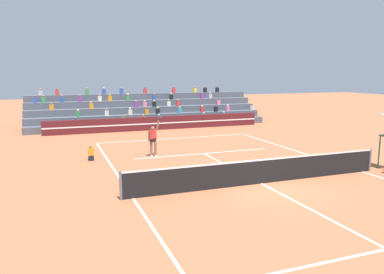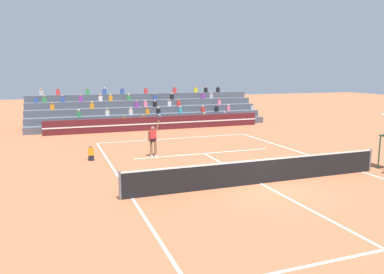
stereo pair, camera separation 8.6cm
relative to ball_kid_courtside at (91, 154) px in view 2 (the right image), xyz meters
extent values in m
plane|color=#AD603D|center=(6.34, -6.97, -0.33)|extent=(120.00, 120.00, 0.00)
cube|color=white|center=(6.34, 4.93, -0.33)|extent=(11.00, 0.10, 0.01)
cube|color=white|center=(0.84, -6.97, -0.33)|extent=(0.10, 23.80, 0.01)
cube|color=white|center=(11.84, -6.97, -0.33)|extent=(0.10, 23.80, 0.01)
cube|color=white|center=(6.34, -0.55, -0.33)|extent=(8.25, 0.10, 0.01)
cube|color=white|center=(6.34, -6.97, -0.33)|extent=(0.10, 12.85, 0.01)
cylinder|color=slate|center=(0.39, -6.97, 0.22)|extent=(0.10, 0.10, 1.10)
cylinder|color=slate|center=(12.29, -6.97, 0.22)|extent=(0.10, 0.10, 1.10)
cube|color=black|center=(6.34, -6.97, 0.17)|extent=(11.90, 0.02, 1.00)
cube|color=white|center=(6.34, -6.97, 0.70)|extent=(11.90, 0.04, 0.06)
cube|color=#51191E|center=(6.34, 9.39, 0.22)|extent=(18.00, 0.24, 1.10)
cube|color=white|center=(6.34, 9.26, 0.22)|extent=(18.00, 0.02, 0.10)
cube|color=#4C515B|center=(6.34, 10.67, -0.06)|extent=(20.80, 0.95, 0.55)
cube|color=#2D4CA5|center=(12.83, 10.50, 0.44)|extent=(0.32, 0.22, 0.44)
sphere|color=tan|center=(12.83, 10.50, 0.76)|extent=(0.18, 0.18, 0.18)
cube|color=#338C4C|center=(10.86, 10.50, 0.44)|extent=(0.32, 0.22, 0.44)
sphere|color=beige|center=(10.86, 10.50, 0.76)|extent=(0.18, 0.18, 0.18)
cube|color=#338C4C|center=(6.73, 10.50, 0.44)|extent=(0.32, 0.22, 0.44)
sphere|color=beige|center=(6.73, 10.50, 0.76)|extent=(0.18, 0.18, 0.18)
cube|color=#2D4CA5|center=(-0.11, 10.50, 0.44)|extent=(0.32, 0.22, 0.44)
sphere|color=brown|center=(-0.11, 10.50, 0.76)|extent=(0.18, 0.18, 0.18)
cube|color=yellow|center=(3.68, 10.50, 0.44)|extent=(0.32, 0.22, 0.44)
sphere|color=brown|center=(3.68, 10.50, 0.76)|extent=(0.18, 0.18, 0.18)
cube|color=orange|center=(5.33, 10.50, 0.44)|extent=(0.32, 0.22, 0.44)
sphere|color=#9E7051|center=(5.33, 10.50, 0.76)|extent=(0.18, 0.18, 0.18)
cube|color=#4C515B|center=(6.34, 11.62, 0.22)|extent=(20.80, 0.95, 1.10)
cube|color=red|center=(11.09, 11.45, 0.99)|extent=(0.32, 0.22, 0.44)
sphere|color=tan|center=(11.09, 11.45, 1.31)|extent=(0.18, 0.18, 0.18)
cube|color=#B2B2B7|center=(16.22, 11.45, 0.99)|extent=(0.32, 0.22, 0.44)
sphere|color=brown|center=(16.22, 11.45, 1.31)|extent=(0.18, 0.18, 0.18)
cube|color=silver|center=(4.43, 11.45, 0.99)|extent=(0.32, 0.22, 0.44)
sphere|color=beige|center=(4.43, 11.45, 1.31)|extent=(0.18, 0.18, 0.18)
cube|color=orange|center=(5.88, 11.45, 0.99)|extent=(0.32, 0.22, 0.44)
sphere|color=brown|center=(5.88, 11.45, 1.31)|extent=(0.18, 0.18, 0.18)
cube|color=#338C4C|center=(0.15, 11.45, 0.99)|extent=(0.32, 0.22, 0.44)
sphere|color=beige|center=(0.15, 11.45, 1.31)|extent=(0.18, 0.18, 0.18)
cube|color=black|center=(12.46, 11.45, 0.99)|extent=(0.32, 0.22, 0.44)
sphere|color=brown|center=(12.46, 11.45, 1.31)|extent=(0.18, 0.18, 0.18)
cube|color=teal|center=(8.91, 11.45, 0.99)|extent=(0.32, 0.22, 0.44)
sphere|color=beige|center=(8.91, 11.45, 1.31)|extent=(0.18, 0.18, 0.18)
cube|color=pink|center=(13.68, 11.45, 0.99)|extent=(0.32, 0.22, 0.44)
sphere|color=beige|center=(13.68, 11.45, 1.31)|extent=(0.18, 0.18, 0.18)
cube|color=silver|center=(2.45, 11.45, 0.99)|extent=(0.32, 0.22, 0.44)
sphere|color=#9E7051|center=(2.45, 11.45, 1.31)|extent=(0.18, 0.18, 0.18)
cube|color=black|center=(6.88, 11.45, 0.99)|extent=(0.32, 0.22, 0.44)
sphere|color=beige|center=(6.88, 11.45, 1.31)|extent=(0.18, 0.18, 0.18)
cube|color=#4C515B|center=(6.34, 12.57, 0.49)|extent=(20.80, 0.95, 1.65)
cube|color=silver|center=(8.17, 12.40, 1.54)|extent=(0.32, 0.22, 0.44)
sphere|color=#9E7051|center=(8.17, 12.40, 1.86)|extent=(0.18, 0.18, 0.18)
cube|color=black|center=(6.82, 12.40, 1.54)|extent=(0.32, 0.22, 0.44)
sphere|color=beige|center=(6.82, 12.40, 1.86)|extent=(0.18, 0.18, 0.18)
cube|color=purple|center=(5.15, 12.40, 1.54)|extent=(0.32, 0.22, 0.44)
sphere|color=#9E7051|center=(5.15, 12.40, 1.86)|extent=(0.18, 0.18, 0.18)
cube|color=pink|center=(5.95, 12.40, 1.54)|extent=(0.32, 0.22, 0.44)
sphere|color=tan|center=(5.95, 12.40, 1.86)|extent=(0.18, 0.18, 0.18)
cube|color=orange|center=(1.31, 12.40, 1.54)|extent=(0.32, 0.22, 0.44)
sphere|color=tan|center=(1.31, 12.40, 1.86)|extent=(0.18, 0.18, 0.18)
cube|color=red|center=(9.06, 12.40, 1.54)|extent=(0.32, 0.22, 0.44)
sphere|color=#9E7051|center=(9.06, 12.40, 1.86)|extent=(0.18, 0.18, 0.18)
cube|color=pink|center=(13.15, 12.40, 1.54)|extent=(0.32, 0.22, 0.44)
sphere|color=brown|center=(13.15, 12.40, 1.86)|extent=(0.18, 0.18, 0.18)
cube|color=orange|center=(-1.86, 12.40, 1.54)|extent=(0.32, 0.22, 0.44)
sphere|color=brown|center=(-1.86, 12.40, 1.86)|extent=(0.18, 0.18, 0.18)
cube|color=#4C515B|center=(6.34, 13.52, 0.77)|extent=(20.80, 0.95, 2.20)
cube|color=#2D4CA5|center=(-3.10, 13.35, 2.09)|extent=(0.32, 0.22, 0.44)
sphere|color=brown|center=(-3.10, 13.35, 2.41)|extent=(0.18, 0.18, 0.18)
cube|color=#338C4C|center=(4.64, 13.35, 2.09)|extent=(0.32, 0.22, 0.44)
sphere|color=beige|center=(4.64, 13.35, 2.41)|extent=(0.18, 0.18, 0.18)
cube|color=#338C4C|center=(-2.44, 13.35, 2.09)|extent=(0.32, 0.22, 0.44)
sphere|color=#9E7051|center=(-2.44, 13.35, 2.41)|extent=(0.18, 0.18, 0.18)
cube|color=#2D4CA5|center=(-0.99, 13.35, 2.09)|extent=(0.32, 0.22, 0.44)
sphere|color=#9E7051|center=(-0.99, 13.35, 2.41)|extent=(0.18, 0.18, 0.18)
cube|color=black|center=(8.72, 13.35, 2.09)|extent=(0.32, 0.22, 0.44)
sphere|color=beige|center=(8.72, 13.35, 2.41)|extent=(0.18, 0.18, 0.18)
cube|color=#2D4CA5|center=(7.09, 13.35, 2.09)|extent=(0.32, 0.22, 0.44)
sphere|color=#9E7051|center=(7.09, 13.35, 2.41)|extent=(0.18, 0.18, 0.18)
cube|color=orange|center=(3.03, 13.35, 2.09)|extent=(0.32, 0.22, 0.44)
sphere|color=tan|center=(3.03, 13.35, 2.41)|extent=(0.18, 0.18, 0.18)
cube|color=#B2B2B7|center=(12.70, 13.35, 2.09)|extent=(0.32, 0.22, 0.44)
sphere|color=tan|center=(12.70, 13.35, 2.41)|extent=(0.18, 0.18, 0.18)
cube|color=purple|center=(0.48, 13.35, 2.09)|extent=(0.32, 0.22, 0.44)
sphere|color=#9E7051|center=(0.48, 13.35, 2.41)|extent=(0.18, 0.18, 0.18)
cube|color=purple|center=(11.85, 13.35, 2.09)|extent=(0.32, 0.22, 0.44)
sphere|color=brown|center=(11.85, 13.35, 2.41)|extent=(0.18, 0.18, 0.18)
cube|color=silver|center=(2.15, 13.35, 2.09)|extent=(0.32, 0.22, 0.44)
sphere|color=#9E7051|center=(2.15, 13.35, 2.41)|extent=(0.18, 0.18, 0.18)
cube|color=#4C515B|center=(6.34, 14.47, 1.04)|extent=(20.80, 0.95, 2.75)
cube|color=#338C4C|center=(1.16, 14.30, 2.64)|extent=(0.32, 0.22, 0.44)
sphere|color=#9E7051|center=(1.16, 14.30, 2.96)|extent=(0.18, 0.18, 0.18)
cube|color=#2D4CA5|center=(2.65, 14.30, 2.64)|extent=(0.32, 0.22, 0.44)
sphere|color=tan|center=(2.65, 14.30, 2.96)|extent=(0.18, 0.18, 0.18)
cube|color=yellow|center=(11.46, 14.30, 2.64)|extent=(0.32, 0.22, 0.44)
sphere|color=#9E7051|center=(11.46, 14.30, 2.96)|extent=(0.18, 0.18, 0.18)
cube|color=#B2B2B7|center=(-2.67, 14.30, 2.64)|extent=(0.32, 0.22, 0.44)
sphere|color=#9E7051|center=(-2.67, 14.30, 2.96)|extent=(0.18, 0.18, 0.18)
cube|color=red|center=(-1.33, 14.30, 2.64)|extent=(0.32, 0.22, 0.44)
sphere|color=brown|center=(-1.33, 14.30, 2.96)|extent=(0.18, 0.18, 0.18)
cube|color=black|center=(13.87, 14.30, 2.64)|extent=(0.32, 0.22, 0.44)
sphere|color=brown|center=(13.87, 14.30, 2.96)|extent=(0.18, 0.18, 0.18)
cube|color=#2D4CA5|center=(4.25, 14.30, 2.64)|extent=(0.32, 0.22, 0.44)
sphere|color=#9E7051|center=(4.25, 14.30, 2.96)|extent=(0.18, 0.18, 0.18)
cube|color=black|center=(12.55, 14.30, 2.64)|extent=(0.32, 0.22, 0.44)
sphere|color=#9E7051|center=(12.55, 14.30, 2.96)|extent=(0.18, 0.18, 0.18)
cube|color=red|center=(6.46, 14.30, 2.64)|extent=(0.32, 0.22, 0.44)
sphere|color=brown|center=(6.46, 14.30, 2.96)|extent=(0.18, 0.18, 0.18)
cube|color=red|center=(9.28, 14.30, 2.64)|extent=(0.32, 0.22, 0.44)
sphere|color=brown|center=(9.28, 14.30, 2.96)|extent=(0.18, 0.18, 0.18)
cylinder|color=#337047|center=(13.17, -6.65, 0.47)|extent=(0.07, 0.07, 1.60)
cube|color=black|center=(0.00, 0.00, -0.27)|extent=(0.28, 0.36, 0.12)
cube|color=black|center=(0.00, 0.00, -0.15)|extent=(0.28, 0.24, 0.18)
cube|color=orange|center=(0.00, 0.00, 0.14)|extent=(0.30, 0.18, 0.40)
sphere|color=#9E7051|center=(0.00, 0.00, 0.43)|extent=(0.17, 0.17, 0.17)
cylinder|color=brown|center=(3.26, -0.27, 0.12)|extent=(0.14, 0.14, 0.90)
cylinder|color=brown|center=(3.49, -0.34, 0.12)|extent=(0.14, 0.14, 0.90)
cube|color=black|center=(3.36, -0.28, 0.61)|extent=(0.33, 0.22, 0.20)
cube|color=red|center=(3.36, -0.28, 0.91)|extent=(0.37, 0.22, 0.56)
sphere|color=brown|center=(3.36, -0.28, 1.27)|extent=(0.22, 0.22, 0.22)
cube|color=white|center=(3.26, -0.23, -0.29)|extent=(0.14, 0.27, 0.09)
cube|color=white|center=(3.48, -0.30, -0.29)|extent=(0.14, 0.27, 0.09)
cylinder|color=brown|center=(3.12, -0.30, 0.85)|extent=(0.09, 0.09, 0.56)
cylinder|color=brown|center=(3.66, -0.27, 1.42)|extent=(0.24, 0.10, 0.60)
cylinder|color=black|center=(3.76, -0.26, 1.81)|extent=(0.09, 0.04, 0.22)
torus|color=#1E4C99|center=(3.80, -0.26, 1.98)|extent=(0.38, 0.05, 0.37)
sphere|color=#C6DB33|center=(3.55, -1.81, -0.30)|extent=(0.07, 0.07, 0.07)
camera|label=1|loc=(-1.80, -20.30, 4.30)|focal=35.00mm
camera|label=2|loc=(-1.72, -20.33, 4.30)|focal=35.00mm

